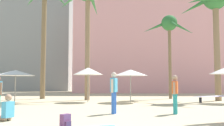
{
  "coord_description": "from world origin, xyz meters",
  "views": [
    {
      "loc": [
        0.09,
        -4.77,
        1.35
      ],
      "look_at": [
        -0.06,
        4.18,
        2.05
      ],
      "focal_mm": 41.06,
      "sensor_mm": 36.0,
      "label": 1
    }
  ],
  "objects_px": {
    "cafe_umbrella_3": "(88,71)",
    "person_near_left": "(5,111)",
    "cafe_umbrella_2": "(16,73)",
    "backpack": "(66,121)",
    "cafe_umbrella_0": "(131,73)",
    "palm_tree_center": "(170,29)",
    "person_far_right": "(175,93)",
    "palm_tree_far_left": "(215,7)",
    "person_mid_left": "(114,91)"
  },
  "relations": [
    {
      "from": "cafe_umbrella_2",
      "to": "cafe_umbrella_0",
      "type": "bearing_deg",
      "value": 1.9
    },
    {
      "from": "cafe_umbrella_3",
      "to": "person_mid_left",
      "type": "xyz_separation_m",
      "value": [
        1.9,
        -6.86,
        -1.18
      ]
    },
    {
      "from": "cafe_umbrella_3",
      "to": "person_far_right",
      "type": "distance_m",
      "value": 8.38
    },
    {
      "from": "backpack",
      "to": "person_mid_left",
      "type": "bearing_deg",
      "value": 103.72
    },
    {
      "from": "palm_tree_center",
      "to": "person_far_right",
      "type": "relative_size",
      "value": 4.31
    },
    {
      "from": "palm_tree_center",
      "to": "cafe_umbrella_3",
      "type": "bearing_deg",
      "value": -149.25
    },
    {
      "from": "backpack",
      "to": "person_near_left",
      "type": "relative_size",
      "value": 0.44
    },
    {
      "from": "cafe_umbrella_2",
      "to": "backpack",
      "type": "xyz_separation_m",
      "value": [
        5.51,
        -9.97,
        -1.84
      ]
    },
    {
      "from": "cafe_umbrella_0",
      "to": "person_far_right",
      "type": "distance_m",
      "value": 6.98
    },
    {
      "from": "cafe_umbrella_3",
      "to": "person_far_right",
      "type": "xyz_separation_m",
      "value": [
        4.57,
        -6.91,
        -1.26
      ]
    },
    {
      "from": "cafe_umbrella_2",
      "to": "cafe_umbrella_3",
      "type": "bearing_deg",
      "value": 5.35
    },
    {
      "from": "palm_tree_far_left",
      "to": "person_mid_left",
      "type": "height_order",
      "value": "palm_tree_far_left"
    },
    {
      "from": "cafe_umbrella_3",
      "to": "person_near_left",
      "type": "bearing_deg",
      "value": -102.48
    },
    {
      "from": "person_far_right",
      "to": "person_mid_left",
      "type": "height_order",
      "value": "person_mid_left"
    },
    {
      "from": "cafe_umbrella_2",
      "to": "person_far_right",
      "type": "xyz_separation_m",
      "value": [
        9.59,
        -6.44,
        -1.12
      ]
    },
    {
      "from": "palm_tree_far_left",
      "to": "person_mid_left",
      "type": "bearing_deg",
      "value": -133.07
    },
    {
      "from": "person_near_left",
      "to": "cafe_umbrella_3",
      "type": "bearing_deg",
      "value": -79.52
    },
    {
      "from": "palm_tree_center",
      "to": "cafe_umbrella_2",
      "type": "xyz_separation_m",
      "value": [
        -11.69,
        -4.44,
        -4.05
      ]
    },
    {
      "from": "cafe_umbrella_3",
      "to": "person_mid_left",
      "type": "bearing_deg",
      "value": -74.52
    },
    {
      "from": "cafe_umbrella_3",
      "to": "person_mid_left",
      "type": "distance_m",
      "value": 7.22
    },
    {
      "from": "palm_tree_center",
      "to": "person_near_left",
      "type": "bearing_deg",
      "value": -123.78
    },
    {
      "from": "cafe_umbrella_3",
      "to": "person_far_right",
      "type": "height_order",
      "value": "cafe_umbrella_3"
    },
    {
      "from": "palm_tree_center",
      "to": "person_mid_left",
      "type": "distance_m",
      "value": 12.88
    },
    {
      "from": "person_mid_left",
      "to": "person_far_right",
      "type": "bearing_deg",
      "value": 15.81
    },
    {
      "from": "backpack",
      "to": "person_far_right",
      "type": "distance_m",
      "value": 5.44
    },
    {
      "from": "palm_tree_far_left",
      "to": "person_mid_left",
      "type": "distance_m",
      "value": 13.09
    },
    {
      "from": "cafe_umbrella_3",
      "to": "person_mid_left",
      "type": "relative_size",
      "value": 1.34
    },
    {
      "from": "cafe_umbrella_2",
      "to": "backpack",
      "type": "bearing_deg",
      "value": -61.07
    },
    {
      "from": "person_near_left",
      "to": "cafe_umbrella_2",
      "type": "bearing_deg",
      "value": -47.41
    },
    {
      "from": "cafe_umbrella_0",
      "to": "person_near_left",
      "type": "relative_size",
      "value": 2.5
    },
    {
      "from": "person_near_left",
      "to": "palm_tree_center",
      "type": "bearing_deg",
      "value": -100.82
    },
    {
      "from": "cafe_umbrella_2",
      "to": "palm_tree_far_left",
      "type": "bearing_deg",
      "value": 7.69
    },
    {
      "from": "palm_tree_far_left",
      "to": "cafe_umbrella_0",
      "type": "distance_m",
      "value": 8.69
    },
    {
      "from": "palm_tree_far_left",
      "to": "cafe_umbrella_3",
      "type": "bearing_deg",
      "value": -171.12
    },
    {
      "from": "palm_tree_far_left",
      "to": "cafe_umbrella_2",
      "type": "height_order",
      "value": "palm_tree_far_left"
    },
    {
      "from": "cafe_umbrella_0",
      "to": "person_mid_left",
      "type": "distance_m",
      "value": 6.83
    },
    {
      "from": "cafe_umbrella_2",
      "to": "backpack",
      "type": "distance_m",
      "value": 11.54
    },
    {
      "from": "cafe_umbrella_0",
      "to": "person_near_left",
      "type": "distance_m",
      "value": 10.24
    },
    {
      "from": "palm_tree_center",
      "to": "cafe_umbrella_0",
      "type": "height_order",
      "value": "palm_tree_center"
    },
    {
      "from": "cafe_umbrella_2",
      "to": "person_mid_left",
      "type": "distance_m",
      "value": 9.48
    },
    {
      "from": "palm_tree_center",
      "to": "person_far_right",
      "type": "xyz_separation_m",
      "value": [
        -2.1,
        -10.87,
        -5.17
      ]
    },
    {
      "from": "backpack",
      "to": "person_near_left",
      "type": "distance_m",
      "value": 2.88
    },
    {
      "from": "palm_tree_far_left",
      "to": "palm_tree_center",
      "type": "distance_m",
      "value": 4.1
    },
    {
      "from": "palm_tree_center",
      "to": "backpack",
      "type": "xyz_separation_m",
      "value": [
        -6.18,
        -14.41,
        -5.89
      ]
    },
    {
      "from": "person_mid_left",
      "to": "palm_tree_far_left",
      "type": "bearing_deg",
      "value": 63.68
    },
    {
      "from": "backpack",
      "to": "cafe_umbrella_0",
      "type": "bearing_deg",
      "value": 111.46
    },
    {
      "from": "palm_tree_far_left",
      "to": "backpack",
      "type": "bearing_deg",
      "value": -127.71
    },
    {
      "from": "person_far_right",
      "to": "cafe_umbrella_2",
      "type": "bearing_deg",
      "value": 166.45
    },
    {
      "from": "backpack",
      "to": "person_far_right",
      "type": "bearing_deg",
      "value": 76.13
    },
    {
      "from": "person_near_left",
      "to": "backpack",
      "type": "bearing_deg",
      "value": 172.32
    }
  ]
}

